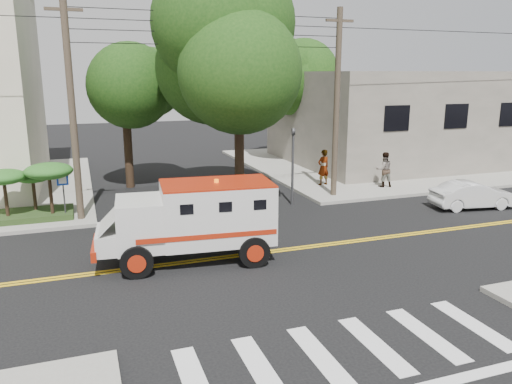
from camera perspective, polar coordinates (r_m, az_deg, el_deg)
name	(u,v)px	position (r m, az deg, el deg)	size (l,w,h in m)	color
ground	(256,254)	(17.27, -0.05, -7.04)	(100.00, 100.00, 0.00)	black
sidewalk_ne	(376,163)	(34.92, 13.61, 3.20)	(17.00, 17.00, 0.15)	gray
building_right	(394,117)	(35.78, 15.48, 8.30)	(14.00, 12.00, 6.00)	#676258
utility_pole_left	(72,113)	(21.31, -20.25, 8.46)	(0.28, 0.28, 9.00)	#382D23
utility_pole_right	(337,106)	(24.48, 9.19, 9.65)	(0.28, 0.28, 9.00)	#382D23
tree_main	(250,46)	(22.71, -0.68, 16.35)	(6.08, 5.70, 9.85)	black
tree_left	(131,79)	(27.18, -14.12, 12.37)	(4.48, 4.20, 7.70)	black
tree_right	(302,72)	(34.14, 5.28, 13.45)	(4.80, 4.50, 8.20)	black
traffic_signal	(293,158)	(23.11, 4.22, 3.88)	(0.15, 0.18, 3.60)	#3F3F42
accessibility_sign	(63,190)	(21.95, -21.15, 0.21)	(0.45, 0.10, 2.02)	#3F3F42
palm_planter	(31,183)	(22.41, -24.34, 0.91)	(3.52, 2.63, 2.36)	#1E3314
armored_truck	(195,217)	(16.32, -7.04, -2.89)	(5.90, 2.76, 2.61)	silver
parked_sedan	(473,195)	(24.86, 23.51, -0.31)	(1.31, 3.76, 1.24)	silver
pedestrian_a	(323,167)	(27.09, 7.70, 2.82)	(0.70, 0.46, 1.93)	gray
pedestrian_b	(384,170)	(27.27, 14.42, 2.51)	(0.90, 0.70, 1.85)	gray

